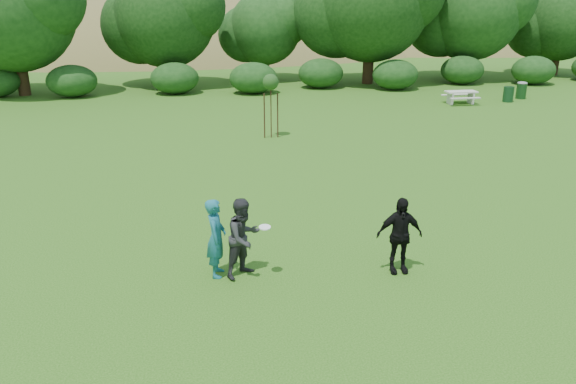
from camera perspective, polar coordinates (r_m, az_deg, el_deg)
name	(u,v)px	position (r m, az deg, el deg)	size (l,w,h in m)	color
ground	(310,281)	(12.96, 2.23, -9.02)	(120.00, 120.00, 0.00)	#19470C
player_teal	(216,238)	(12.92, -7.31, -4.64)	(0.68, 0.45, 1.87)	#196073
player_grey	(244,238)	(12.85, -4.51, -4.65)	(0.91, 0.71, 1.88)	#292A2C
player_black	(399,235)	(13.23, 11.24, -4.33)	(1.08, 0.45, 1.84)	black
trash_can_near	(508,94)	(36.46, 21.48, 9.22)	(0.60, 0.60, 0.90)	#14381D
frisbee	(265,227)	(12.59, -2.37, -3.60)	(0.27, 0.27, 0.05)	white
sapling	(271,84)	(25.04, -1.77, 10.93)	(0.70, 0.70, 2.85)	#3F2518
picnic_table	(461,95)	(34.82, 17.15, 9.38)	(1.80, 1.48, 0.76)	beige
trash_can_lidded	(521,90)	(37.87, 22.63, 9.56)	(0.60, 0.60, 1.05)	#153B18
hillside	(208,127)	(81.64, -8.09, 6.59)	(150.00, 72.00, 52.00)	olive
tree_row	(272,13)	(40.22, -1.61, 17.74)	(53.92, 10.38, 9.62)	#3A2616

